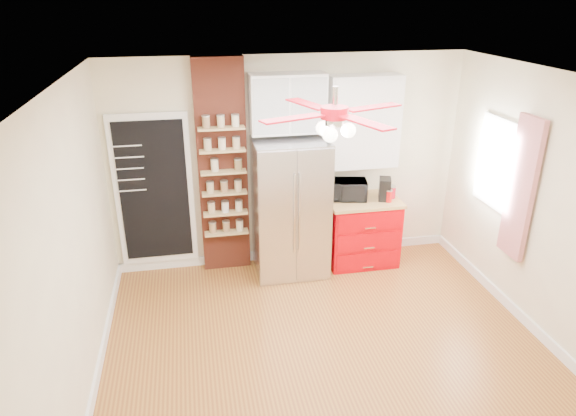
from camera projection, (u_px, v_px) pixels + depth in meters
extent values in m
plane|color=olive|center=(326.00, 347.00, 5.28)|extent=(4.50, 4.50, 0.00)
plane|color=white|center=(336.00, 80.00, 4.23)|extent=(4.50, 4.50, 0.00)
cube|color=beige|center=(289.00, 163.00, 6.56)|extent=(4.50, 0.02, 2.70)
cube|color=beige|center=(424.00, 373.00, 2.95)|extent=(4.50, 0.02, 2.70)
cube|color=beige|center=(75.00, 250.00, 4.35)|extent=(0.02, 4.00, 2.70)
cube|color=beige|center=(546.00, 210.00, 5.15)|extent=(0.02, 4.00, 2.70)
cube|color=white|center=(154.00, 191.00, 6.33)|extent=(0.95, 0.04, 1.95)
cube|color=black|center=(154.00, 192.00, 6.31)|extent=(0.82, 0.02, 1.78)
cube|color=brown|center=(223.00, 169.00, 6.34)|extent=(0.60, 0.16, 2.70)
cube|color=silver|center=(290.00, 208.00, 6.40)|extent=(0.90, 0.70, 1.75)
cube|color=white|center=(287.00, 103.00, 6.08)|extent=(0.90, 0.35, 0.70)
cube|color=#C20008|center=(361.00, 232.00, 6.79)|extent=(0.90, 0.60, 0.86)
cube|color=tan|center=(363.00, 201.00, 6.62)|extent=(0.94, 0.64, 0.04)
cube|color=white|center=(363.00, 122.00, 6.38)|extent=(0.90, 0.30, 1.15)
cube|color=white|center=(498.00, 164.00, 5.89)|extent=(0.04, 0.75, 1.05)
cube|color=red|center=(521.00, 189.00, 5.42)|extent=(0.06, 0.40, 1.55)
cylinder|color=silver|center=(335.00, 98.00, 4.29)|extent=(0.05, 0.05, 0.20)
cylinder|color=#A70A17|center=(335.00, 113.00, 4.33)|extent=(0.24, 0.24, 0.10)
sphere|color=white|center=(334.00, 131.00, 4.40)|extent=(0.13, 0.13, 0.13)
imported|color=black|center=(348.00, 190.00, 6.58)|extent=(0.51, 0.39, 0.25)
cube|color=black|center=(385.00, 189.00, 6.56)|extent=(0.20, 0.25, 0.29)
cylinder|color=#BB0B0A|center=(388.00, 196.00, 6.51)|extent=(0.10, 0.10, 0.15)
cylinder|color=#A40918|center=(391.00, 192.00, 6.64)|extent=(0.15, 0.15, 0.15)
cylinder|color=beige|center=(215.00, 165.00, 6.17)|extent=(0.12, 0.12, 0.14)
cylinder|color=olive|center=(238.00, 165.00, 6.22)|extent=(0.10, 0.10, 0.13)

